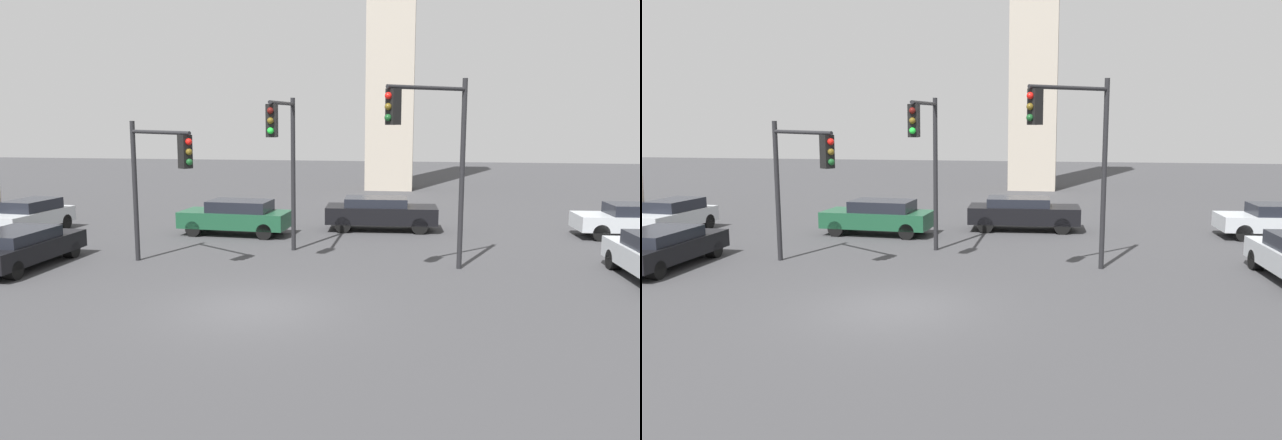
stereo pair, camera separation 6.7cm
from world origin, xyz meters
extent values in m
plane|color=#38383A|center=(0.00, 0.00, 0.00)|extent=(107.99, 107.99, 0.00)
cylinder|color=black|center=(5.42, 5.27, 2.98)|extent=(0.16, 0.16, 5.97)
cylinder|color=black|center=(4.29, 4.05, 5.63)|extent=(2.34, 2.52, 0.12)
cube|color=black|center=(3.33, 3.02, 5.08)|extent=(0.45, 0.45, 1.00)
sphere|color=red|center=(3.20, 2.87, 5.38)|extent=(0.20, 0.20, 0.20)
sphere|color=#594714|center=(3.20, 2.87, 5.08)|extent=(0.20, 0.20, 0.20)
sphere|color=#14471E|center=(3.20, 2.87, 4.78)|extent=(0.20, 0.20, 0.20)
cylinder|color=black|center=(-0.35, 7.34, 2.72)|extent=(0.16, 0.16, 5.45)
cylinder|color=black|center=(-0.37, 5.61, 5.23)|extent=(0.15, 3.48, 0.12)
cube|color=black|center=(-0.38, 4.12, 4.68)|extent=(0.32, 0.32, 1.00)
sphere|color=#4C0F0C|center=(-0.38, 3.92, 4.98)|extent=(0.20, 0.20, 0.20)
sphere|color=#594714|center=(-0.38, 3.92, 4.68)|extent=(0.20, 0.20, 0.20)
sphere|color=green|center=(-0.38, 3.92, 4.38)|extent=(0.20, 0.20, 0.20)
cylinder|color=black|center=(-5.23, 4.88, 2.33)|extent=(0.16, 0.16, 4.66)
cylinder|color=black|center=(-3.93, 3.98, 4.32)|extent=(2.66, 1.91, 0.12)
cube|color=black|center=(-2.84, 3.21, 3.77)|extent=(0.45, 0.45, 1.00)
sphere|color=red|center=(-2.67, 3.10, 4.07)|extent=(0.20, 0.20, 0.20)
sphere|color=#594714|center=(-2.67, 3.10, 3.77)|extent=(0.20, 0.20, 0.20)
sphere|color=#14471E|center=(-2.67, 3.10, 3.47)|extent=(0.20, 0.20, 0.20)
cylinder|color=black|center=(10.28, 5.88, 0.32)|extent=(0.40, 0.66, 0.64)
cube|color=#ADB2B7|center=(-11.73, 8.95, 0.64)|extent=(2.03, 4.12, 0.63)
cube|color=black|center=(-11.71, 9.15, 1.16)|extent=(1.66, 2.36, 0.49)
cylinder|color=black|center=(-11.19, 7.54, 0.32)|extent=(0.36, 0.67, 0.64)
cylinder|color=black|center=(-10.93, 10.23, 0.32)|extent=(0.36, 0.67, 0.64)
cylinder|color=black|center=(-12.27, 10.36, 0.32)|extent=(0.36, 0.67, 0.64)
cube|color=#ADB2B7|center=(12.63, 11.69, 0.63)|extent=(4.70, 2.16, 0.61)
cylinder|color=black|center=(11.12, 10.82, 0.33)|extent=(0.68, 0.38, 0.66)
cylinder|color=black|center=(11.03, 12.36, 0.33)|extent=(0.68, 0.38, 0.66)
cube|color=#19472D|center=(-3.30, 10.04, 0.64)|extent=(4.53, 2.14, 0.65)
cube|color=black|center=(-3.08, 10.02, 1.18)|extent=(2.58, 1.77, 0.49)
cylinder|color=black|center=(-4.85, 9.42, 0.32)|extent=(0.66, 0.37, 0.64)
cylinder|color=black|center=(-4.74, 10.89, 0.32)|extent=(0.66, 0.37, 0.64)
cylinder|color=black|center=(-1.86, 9.19, 0.32)|extent=(0.66, 0.37, 0.64)
cylinder|color=black|center=(-1.75, 10.66, 0.32)|extent=(0.66, 0.37, 0.64)
cube|color=black|center=(2.55, 11.98, 0.69)|extent=(4.73, 2.08, 0.70)
cube|color=black|center=(2.32, 11.96, 1.20)|extent=(2.68, 1.76, 0.41)
cylinder|color=black|center=(4.10, 12.81, 0.34)|extent=(0.69, 0.37, 0.68)
cylinder|color=black|center=(4.17, 11.28, 0.34)|extent=(0.69, 0.37, 0.68)
cylinder|color=black|center=(0.94, 12.67, 0.34)|extent=(0.69, 0.37, 0.68)
cylinder|color=black|center=(1.01, 11.14, 0.34)|extent=(0.69, 0.37, 0.68)
cube|color=black|center=(-8.56, 3.41, 0.58)|extent=(2.21, 4.65, 0.59)
cube|color=black|center=(-8.57, 3.18, 1.04)|extent=(1.88, 2.63, 0.40)
cylinder|color=black|center=(-9.32, 4.99, 0.29)|extent=(0.39, 0.59, 0.58)
cylinder|color=black|center=(-7.67, 4.93, 0.29)|extent=(0.39, 0.59, 0.58)
cylinder|color=black|center=(-7.80, 1.82, 0.29)|extent=(0.39, 0.59, 0.58)
camera|label=1|loc=(4.08, -15.62, 4.86)|focal=36.85mm
camera|label=2|loc=(4.14, -15.61, 4.86)|focal=36.85mm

